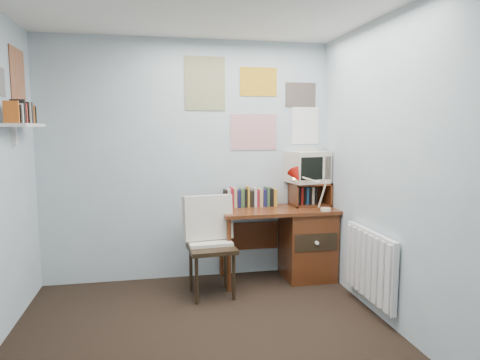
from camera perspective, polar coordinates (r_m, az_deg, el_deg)
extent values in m
cube|color=silver|center=(4.51, -6.89, 2.53)|extent=(3.00, 0.02, 2.50)
cube|color=silver|center=(3.32, 22.56, 0.41)|extent=(0.02, 3.50, 2.50)
cube|color=#612E16|center=(4.48, 5.08, -4.05)|extent=(1.20, 0.55, 0.03)
cube|color=#612E16|center=(4.67, 8.96, -8.45)|extent=(0.50, 0.50, 0.72)
cylinder|color=#612E16|center=(4.22, -1.48, -10.03)|extent=(0.04, 0.04, 0.72)
cylinder|color=#612E16|center=(4.67, -2.48, -8.36)|extent=(0.04, 0.04, 0.72)
cube|color=#612E16|center=(4.73, 1.23, -7.45)|extent=(0.64, 0.02, 0.30)
cube|color=black|center=(4.11, -3.82, -9.11)|extent=(0.50, 0.48, 0.92)
cube|color=#A8120B|center=(4.40, 11.41, -1.60)|extent=(0.31, 0.28, 0.38)
cube|color=#612E16|center=(4.68, 9.29, -1.85)|extent=(0.40, 0.30, 0.25)
cube|color=beige|center=(4.65, 8.96, 1.93)|extent=(0.44, 0.41, 0.37)
cube|color=#612E16|center=(4.57, 1.55, -2.17)|extent=(0.60, 0.14, 0.22)
cube|color=white|center=(3.93, 16.95, -10.76)|extent=(0.09, 0.80, 0.60)
cube|color=white|center=(3.98, -26.86, 6.55)|extent=(0.20, 0.62, 0.24)
cube|color=white|center=(4.61, 1.85, 10.13)|extent=(1.20, 0.01, 0.90)
cube|color=white|center=(4.02, -28.49, 11.88)|extent=(0.01, 0.70, 0.60)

